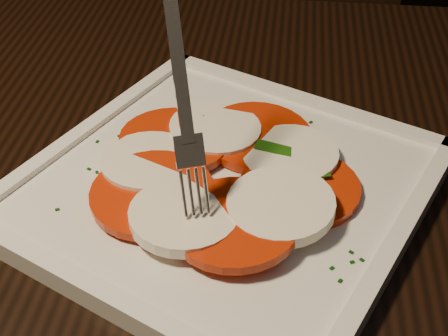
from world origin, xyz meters
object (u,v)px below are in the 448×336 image
at_px(fork, 177,72).
at_px(plate, 224,188).
at_px(table, 253,256).
at_px(chair, 297,17).

bearing_deg(fork, plate, -10.00).
distance_m(table, fork, 0.23).
bearing_deg(fork, chair, 63.36).
bearing_deg(chair, plate, -87.20).
distance_m(plate, fork, 0.12).
height_order(table, chair, chair).
xyz_separation_m(chair, fork, (-0.03, -0.84, 0.34)).
bearing_deg(plate, chair, 90.14).
bearing_deg(fork, table, 4.30).
xyz_separation_m(plate, fork, (-0.03, -0.01, 0.12)).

